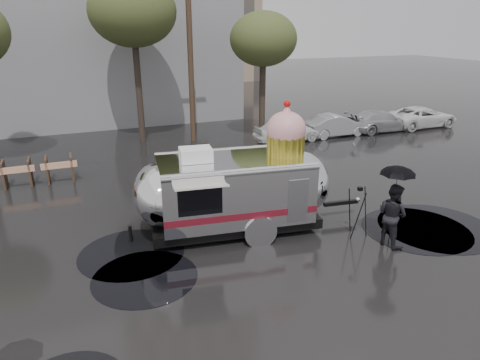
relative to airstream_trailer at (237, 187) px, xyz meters
name	(u,v)px	position (x,y,z in m)	size (l,w,h in m)	color
ground	(258,301)	(-0.84, -3.48, -1.37)	(120.00, 120.00, 0.00)	black
puddles	(273,261)	(0.21, -2.07, -1.36)	(15.94, 6.86, 0.01)	black
grey_building	(46,12)	(-4.84, 20.52, 5.13)	(22.00, 12.00, 13.00)	slate
utility_pole	(190,49)	(1.66, 10.52, 3.25)	(1.60, 0.28, 9.00)	#473323
tree_mid	(133,12)	(-0.84, 11.52, 4.97)	(4.20, 4.20, 8.03)	#382D26
tree_right	(263,40)	(5.16, 9.52, 3.69)	(3.36, 3.36, 6.42)	#382D26
barricade_row	(17,173)	(-6.39, 6.48, -0.84)	(4.30, 0.80, 1.00)	#473323
parked_cars	(363,120)	(10.94, 8.52, -0.65)	(13.20, 1.90, 1.50)	silver
airstream_trailer	(237,187)	(0.00, 0.00, 0.00)	(7.20, 3.00, 3.90)	silver
person_right	(392,215)	(3.63, -2.46, -0.47)	(0.87, 0.48, 1.80)	black
umbrella_black	(397,179)	(3.63, -2.46, 0.58)	(1.16, 1.16, 2.34)	black
tripod	(358,207)	(3.08, -1.67, -0.46)	(0.57, 0.63, 1.53)	black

